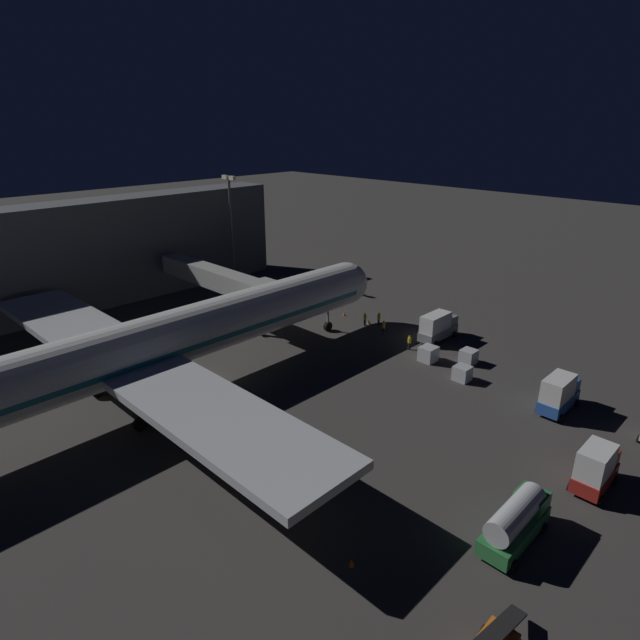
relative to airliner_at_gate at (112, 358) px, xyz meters
name	(u,v)px	position (x,y,z in m)	size (l,w,h in m)	color
ground_plane	(203,379)	(0.00, -9.03, -5.46)	(320.00, 320.00, 0.00)	#383533
airliner_at_gate	(112,358)	(0.00, 0.00, 0.00)	(51.26, 68.90, 17.48)	silver
jet_bridge	(223,281)	(12.25, -20.83, 0.11)	(22.92, 3.40, 7.10)	#9E9E99
terminal_wall	(9,269)	(31.00, -1.25, 1.96)	(6.00, 80.00, 14.84)	#4C4F54
apron_floodlight_mast	(231,222)	(25.50, -32.29, 4.53)	(2.90, 0.50, 17.11)	#59595E
catering_truck	(438,326)	(-11.53, -35.07, -3.70)	(2.36, 5.94, 3.46)	slate
fuel_tanker	(517,519)	(-33.16, -10.39, -3.81)	(2.46, 6.19, 3.15)	#287038
cargo_truck_aft	(596,467)	(-34.95, -19.29, -3.63)	(2.36, 4.47, 3.62)	maroon
ops_van	(559,393)	(-28.67, -28.54, -3.65)	(2.36, 5.22, 3.57)	#234C9E
baggage_container_near_belt	(468,356)	(-17.62, -31.84, -4.68)	(1.59, 1.62, 1.56)	#B7BABF
baggage_container_mid_row	(462,373)	(-19.25, -27.72, -4.68)	(1.61, 1.52, 1.56)	#B7BABF
baggage_container_spare	(428,354)	(-14.12, -29.23, -4.62)	(1.69, 1.84, 1.66)	#B7BABF
ground_crew_by_belt_loader	(379,318)	(-3.45, -33.81, -4.48)	(0.40, 0.40, 1.78)	black
ground_crew_marshaller_fwd	(365,319)	(-2.18, -32.50, -4.51)	(0.40, 0.40, 1.71)	black
ground_crew_under_port_wing	(384,327)	(-5.82, -31.79, -4.45)	(0.40, 0.40, 1.82)	black
ground_crew_by_tug	(409,342)	(-10.82, -30.24, -4.49)	(0.40, 0.40, 1.76)	black
traffic_cone_nose_port	(369,322)	(-2.20, -33.31, -5.18)	(0.36, 0.36, 0.55)	orange
traffic_cone_nose_starboard	(344,314)	(2.20, -33.31, -5.18)	(0.36, 0.36, 0.55)	orange
traffic_cone_wingtip_svc_side	(352,563)	(-27.13, -1.44, -5.18)	(0.36, 0.36, 0.55)	orange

